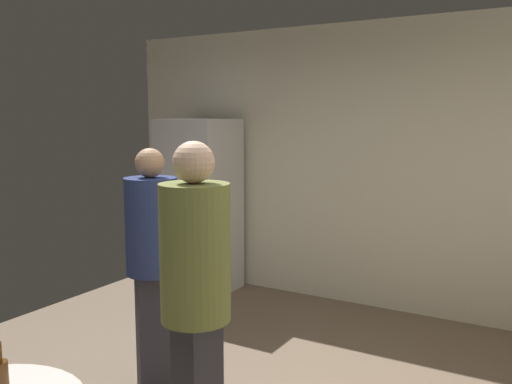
{
  "coord_description": "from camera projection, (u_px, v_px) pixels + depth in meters",
  "views": [
    {
      "loc": [
        1.72,
        -2.37,
        1.82
      ],
      "look_at": [
        -0.11,
        0.76,
        1.32
      ],
      "focal_mm": 38.41,
      "sensor_mm": 36.0,
      "label": 1
    }
  ],
  "objects": [
    {
      "name": "wall_back",
      "position": [
        365.0,
        167.0,
        5.2
      ],
      "size": [
        5.32,
        0.06,
        2.7
      ],
      "primitive_type": "cube",
      "color": "silver",
      "rests_on": "ground_plane"
    },
    {
      "name": "person_in_navy_shirt",
      "position": [
        152.0,
        251.0,
        3.58
      ],
      "size": [
        0.48,
        0.48,
        1.62
      ],
      "rotation": [
        0.0,
        0.0,
        -0.68
      ],
      "color": "#2D2D38",
      "rests_on": "ground_plane"
    },
    {
      "name": "person_in_olive_shirt",
      "position": [
        196.0,
        288.0,
        2.64
      ],
      "size": [
        0.44,
        0.44,
        1.71
      ],
      "rotation": [
        0.0,
        0.0,
        -1.94
      ],
      "color": "#2D2D38",
      "rests_on": "ground_plane"
    },
    {
      "name": "beer_bottle_brown",
      "position": [
        0.0,
        378.0,
        2.12
      ],
      "size": [
        0.06,
        0.06,
        0.23
      ],
      "color": "#593314",
      "rests_on": "foreground_table"
    },
    {
      "name": "refrigerator",
      "position": [
        199.0,
        206.0,
        5.72
      ],
      "size": [
        0.7,
        0.68,
        1.8
      ],
      "color": "silver",
      "rests_on": "ground_plane"
    }
  ]
}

